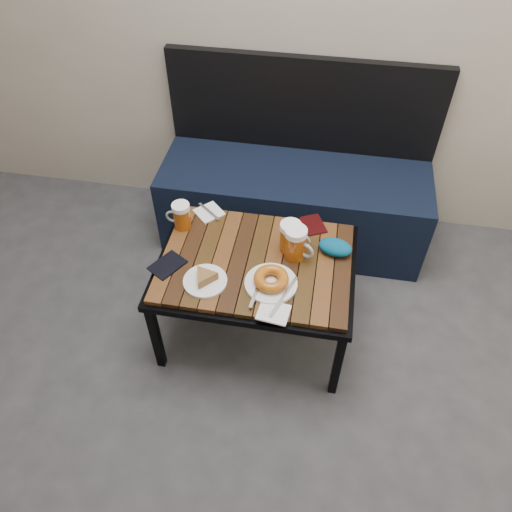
% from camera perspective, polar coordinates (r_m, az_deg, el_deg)
% --- Properties ---
extents(bench, '(1.40, 0.50, 0.95)m').
position_cam_1_polar(bench, '(2.74, 4.37, 6.93)').
color(bench, black).
rests_on(bench, ground).
extents(cafe_table, '(0.84, 0.62, 0.47)m').
position_cam_1_polar(cafe_table, '(2.14, 0.00, -1.33)').
color(cafe_table, black).
rests_on(cafe_table, ground).
extents(beer_mug_left, '(0.12, 0.08, 0.13)m').
position_cam_1_polar(beer_mug_left, '(2.24, -8.54, 4.59)').
color(beer_mug_left, '#97430C').
rests_on(beer_mug_left, cafe_table).
extents(beer_mug_centre, '(0.13, 0.09, 0.14)m').
position_cam_1_polar(beer_mug_centre, '(2.10, 4.00, 2.18)').
color(beer_mug_centre, '#97430C').
rests_on(beer_mug_centre, cafe_table).
extents(beer_mug_right, '(0.14, 0.12, 0.15)m').
position_cam_1_polar(beer_mug_right, '(2.08, 4.57, 1.48)').
color(beer_mug_right, '#97430C').
rests_on(beer_mug_right, cafe_table).
extents(plate_pie, '(0.18, 0.18, 0.05)m').
position_cam_1_polar(plate_pie, '(2.02, -5.86, -2.60)').
color(plate_pie, white).
rests_on(plate_pie, cafe_table).
extents(plate_bagel, '(0.21, 0.28, 0.06)m').
position_cam_1_polar(plate_bagel, '(2.00, 1.73, -2.85)').
color(plate_bagel, white).
rests_on(plate_bagel, cafe_table).
extents(napkin_left, '(0.16, 0.16, 0.01)m').
position_cam_1_polar(napkin_left, '(2.33, -5.39, 5.00)').
color(napkin_left, white).
rests_on(napkin_left, cafe_table).
extents(napkin_right, '(0.13, 0.11, 0.01)m').
position_cam_1_polar(napkin_right, '(1.93, 2.02, -6.47)').
color(napkin_right, white).
rests_on(napkin_right, cafe_table).
extents(passport_navy, '(0.16, 0.17, 0.01)m').
position_cam_1_polar(passport_navy, '(2.11, -10.09, -1.03)').
color(passport_navy, black).
rests_on(passport_navy, cafe_table).
extents(passport_burgundy, '(0.14, 0.15, 0.01)m').
position_cam_1_polar(passport_burgundy, '(2.27, 6.59, 3.57)').
color(passport_burgundy, black).
rests_on(passport_burgundy, cafe_table).
extents(knit_pouch, '(0.16, 0.12, 0.06)m').
position_cam_1_polar(knit_pouch, '(2.14, 9.04, 1.00)').
color(knit_pouch, navy).
rests_on(knit_pouch, cafe_table).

